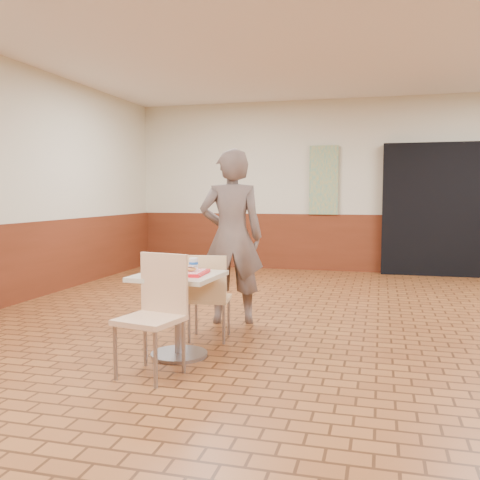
% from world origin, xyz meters
% --- Properties ---
extents(room_shell, '(8.01, 10.01, 3.01)m').
position_xyz_m(room_shell, '(0.00, 0.00, 1.50)').
color(room_shell, brown).
rests_on(room_shell, ground).
extents(wainscot_band, '(8.00, 10.00, 1.00)m').
position_xyz_m(wainscot_band, '(0.00, 0.00, 0.50)').
color(wainscot_band, '#582310').
rests_on(wainscot_band, ground).
extents(corridor_doorway, '(1.60, 0.22, 2.20)m').
position_xyz_m(corridor_doorway, '(1.20, 4.88, 1.10)').
color(corridor_doorway, black).
rests_on(corridor_doorway, ground).
extents(promo_poster, '(0.50, 0.03, 1.20)m').
position_xyz_m(promo_poster, '(-0.60, 4.94, 1.60)').
color(promo_poster, gray).
rests_on(promo_poster, wainscot_band).
extents(main_table, '(0.66, 0.66, 0.70)m').
position_xyz_m(main_table, '(-1.24, -0.38, 0.47)').
color(main_table, beige).
rests_on(main_table, ground).
extents(chair_main_front, '(0.50, 0.50, 0.91)m').
position_xyz_m(chair_main_front, '(-1.25, -0.84, 0.51)').
color(chair_main_front, '#DBAF83').
rests_on(chair_main_front, ground).
extents(chair_main_back, '(0.42, 0.42, 0.81)m').
position_xyz_m(chair_main_back, '(-1.15, 0.12, 0.45)').
color(chair_main_back, '#E2BF87').
rests_on(chair_main_back, ground).
extents(customer, '(0.76, 0.61, 1.83)m').
position_xyz_m(customer, '(-1.13, 0.87, 0.91)').
color(customer, '#64544D').
rests_on(customer, ground).
extents(serving_tray, '(0.46, 0.36, 0.03)m').
position_xyz_m(serving_tray, '(-1.24, -0.38, 0.71)').
color(serving_tray, red).
rests_on(serving_tray, main_table).
extents(ring_donut, '(0.10, 0.10, 0.03)m').
position_xyz_m(ring_donut, '(-1.33, -0.32, 0.74)').
color(ring_donut, gold).
rests_on(ring_donut, serving_tray).
extents(long_john_donut, '(0.16, 0.10, 0.05)m').
position_xyz_m(long_john_donut, '(-1.15, -0.39, 0.75)').
color(long_john_donut, '#CD833C').
rests_on(long_john_donut, serving_tray).
extents(paper_cup, '(0.08, 0.08, 0.10)m').
position_xyz_m(paper_cup, '(-1.14, -0.28, 0.78)').
color(paper_cup, silver).
rests_on(paper_cup, serving_tray).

